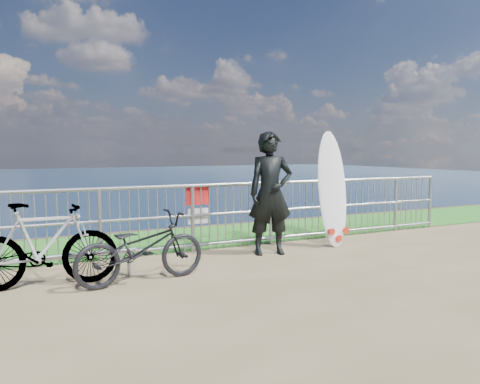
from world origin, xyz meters
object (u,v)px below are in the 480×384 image
surfboard (332,193)px  surfer (271,193)px  bicycle_near (141,248)px  bicycle_far (44,245)px

surfboard → surfer: bearing=-175.0°
surfboard → bicycle_near: 3.74m
bicycle_far → surfer: bearing=-79.8°
surfer → bicycle_near: (-2.30, -0.71, -0.54)m
surfer → bicycle_far: 3.47m
surfer → surfboard: surfboard is taller
bicycle_near → surfboard: bearing=-84.3°
bicycle_near → surfer: bearing=-80.0°
surfer → bicycle_near: size_ratio=1.16×
surfboard → bicycle_far: surfboard is taller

